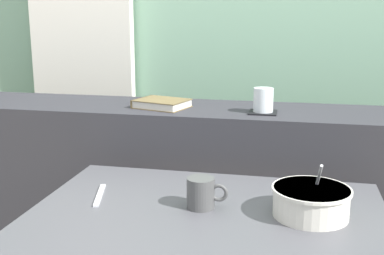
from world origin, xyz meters
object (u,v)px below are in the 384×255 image
(juice_glass, at_px, (263,100))
(fork_utensil, at_px, (100,195))
(ceramic_mug, at_px, (202,193))
(coaster_square, at_px, (263,112))
(soup_bowl, at_px, (311,202))
(closed_book, at_px, (161,104))

(juice_glass, xyz_separation_m, fork_utensil, (-0.43, -0.50, -0.21))
(fork_utensil, xyz_separation_m, ceramic_mug, (0.31, -0.02, 0.04))
(juice_glass, xyz_separation_m, ceramic_mug, (-0.12, -0.53, -0.17))
(coaster_square, distance_m, juice_glass, 0.04)
(coaster_square, bearing_deg, ceramic_mug, -103.32)
(coaster_square, distance_m, soup_bowl, 0.56)
(coaster_square, bearing_deg, closed_book, 176.20)
(closed_book, xyz_separation_m, fork_utensil, (-0.04, -0.53, -0.18))
(closed_book, bearing_deg, ceramic_mug, -64.46)
(juice_glass, distance_m, fork_utensil, 0.69)
(coaster_square, xyz_separation_m, soup_bowl, (0.17, -0.52, -0.13))
(fork_utensil, bearing_deg, closed_book, 70.23)
(soup_bowl, height_order, ceramic_mug, soup_bowl)
(coaster_square, height_order, closed_book, closed_book)
(juice_glass, relative_size, soup_bowl, 0.42)
(fork_utensil, bearing_deg, juice_glass, 34.22)
(coaster_square, height_order, juice_glass, juice_glass)
(juice_glass, xyz_separation_m, soup_bowl, (0.17, -0.52, -0.17))
(fork_utensil, height_order, ceramic_mug, ceramic_mug)
(ceramic_mug, bearing_deg, soup_bowl, 0.88)
(fork_utensil, relative_size, ceramic_mug, 1.50)
(closed_book, xyz_separation_m, ceramic_mug, (0.26, -0.55, -0.14))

